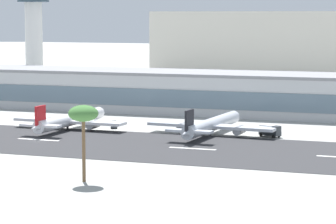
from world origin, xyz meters
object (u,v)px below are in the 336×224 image
(distant_hotel_block, at_px, (301,46))
(airliner_red_tail_gate_0, at_px, (68,120))
(terminal_building, at_px, (189,92))
(palm_tree_1, at_px, (83,115))
(service_box_truck_0, at_px, (270,130))
(control_tower, at_px, (34,29))
(airliner_black_tail_gate_1, at_px, (210,125))
(service_baggage_tug_1, at_px, (114,125))

(distant_hotel_block, relative_size, airliner_red_tail_gate_0, 3.65)
(terminal_building, xyz_separation_m, airliner_red_tail_gate_0, (-19.35, -52.60, -4.20))
(distant_hotel_block, xyz_separation_m, palm_tree_1, (5.02, -263.79, -4.06))
(service_box_truck_0, bearing_deg, terminal_building, 155.38)
(terminal_building, height_order, service_box_truck_0, terminal_building)
(control_tower, height_order, airliner_black_tail_gate_1, control_tower)
(terminal_building, bearing_deg, airliner_red_tail_gate_0, -110.20)
(service_baggage_tug_1, height_order, palm_tree_1, palm_tree_1)
(airliner_black_tail_gate_1, bearing_deg, service_baggage_tug_1, 86.17)
(palm_tree_1, bearing_deg, distant_hotel_block, 91.09)
(distant_hotel_block, relative_size, service_box_truck_0, 23.17)
(airliner_red_tail_gate_0, height_order, palm_tree_1, palm_tree_1)
(airliner_black_tail_gate_1, height_order, palm_tree_1, palm_tree_1)
(terminal_building, bearing_deg, service_baggage_tug_1, -100.31)
(service_box_truck_0, relative_size, service_baggage_tug_1, 1.81)
(control_tower, relative_size, distant_hotel_block, 0.30)
(airliner_red_tail_gate_0, xyz_separation_m, service_box_truck_0, (57.63, 6.13, -0.93))
(airliner_red_tail_gate_0, bearing_deg, distant_hotel_block, -6.07)
(terminal_building, height_order, control_tower, control_tower)
(control_tower, bearing_deg, service_box_truck_0, -34.07)
(airliner_black_tail_gate_1, distance_m, service_box_truck_0, 16.32)
(distant_hotel_block, xyz_separation_m, airliner_black_tail_gate_1, (10.77, -195.91, -14.57))
(airliner_black_tail_gate_1, distance_m, service_baggage_tug_1, 30.78)
(service_baggage_tug_1, relative_size, palm_tree_1, 0.23)
(terminal_building, relative_size, airliner_black_tail_gate_1, 4.77)
(distant_hotel_block, height_order, palm_tree_1, distant_hotel_block)
(service_box_truck_0, bearing_deg, palm_tree_1, -81.23)
(terminal_building, xyz_separation_m, control_tower, (-75.98, 30.80, 20.16))
(control_tower, relative_size, palm_tree_1, 2.91)
(distant_hotel_block, relative_size, airliner_black_tail_gate_1, 3.59)
(airliner_black_tail_gate_1, xyz_separation_m, palm_tree_1, (-5.75, -67.88, 10.51))
(airliner_red_tail_gate_0, xyz_separation_m, palm_tree_1, (35.84, -64.57, 10.56))
(control_tower, bearing_deg, distant_hotel_block, 52.95)
(distant_hotel_block, distance_m, airliner_red_tail_gate_0, 202.12)
(airliner_black_tail_gate_1, height_order, service_box_truck_0, airliner_black_tail_gate_1)
(terminal_building, bearing_deg, service_box_truck_0, -50.52)
(control_tower, bearing_deg, airliner_red_tail_gate_0, -55.82)
(service_baggage_tug_1, bearing_deg, control_tower, 20.01)
(service_box_truck_0, xyz_separation_m, service_baggage_tug_1, (-46.49, 1.37, -0.74))
(distant_hotel_block, bearing_deg, airliner_black_tail_gate_1, -86.85)
(terminal_building, distance_m, palm_tree_1, 118.49)
(terminal_building, distance_m, airliner_red_tail_gate_0, 56.20)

